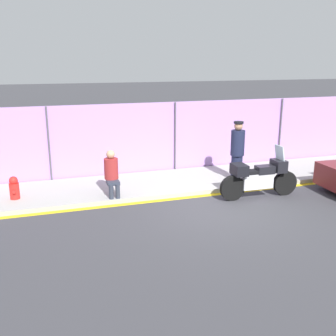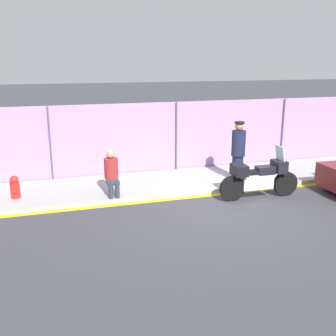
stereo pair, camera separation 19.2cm
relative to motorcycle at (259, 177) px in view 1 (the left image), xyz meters
name	(u,v)px [view 1 (the left image)]	position (x,y,z in m)	size (l,w,h in m)	color
ground_plane	(219,209)	(-1.43, -0.49, -0.60)	(120.00, 120.00, 0.00)	#38383D
sidewalk	(187,181)	(-1.43, 1.93, -0.53)	(30.71, 2.47, 0.13)	#9E9E99
curb_paint_stripe	(203,196)	(-1.43, 0.60, -0.59)	(30.71, 0.18, 0.01)	gold
storefront_fence	(174,138)	(-1.43, 3.25, 0.62)	(29.17, 0.17, 2.44)	#AD7FC6
motorcycle	(259,177)	(0.00, 0.00, 0.00)	(2.38, 0.53, 1.48)	black
officer_standing	(237,150)	(0.03, 1.40, 0.48)	(0.43, 0.43, 1.85)	#191E38
person_seated_on_curb	(112,171)	(-3.98, 1.15, 0.23)	(0.39, 0.66, 1.28)	#2D3342
fire_hydrant	(14,188)	(-6.57, 1.62, -0.16)	(0.26, 0.32, 0.64)	red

